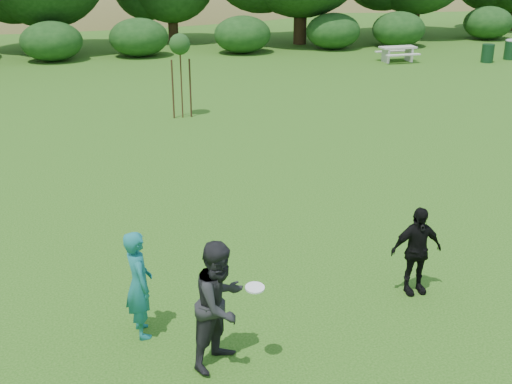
{
  "coord_description": "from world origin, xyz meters",
  "views": [
    {
      "loc": [
        -3.28,
        -8.23,
        5.69
      ],
      "look_at": [
        0.0,
        3.0,
        1.1
      ],
      "focal_mm": 45.0,
      "sensor_mm": 36.0,
      "label": 1
    }
  ],
  "objects_px": {
    "player_grey": "(220,304)",
    "sapling": "(180,47)",
    "trash_can_lidded": "(510,49)",
    "picnic_table": "(398,51)",
    "player_black": "(416,251)",
    "trash_can_near": "(488,53)",
    "player_teal": "(139,284)"
  },
  "relations": [
    {
      "from": "player_black",
      "to": "sapling",
      "type": "relative_size",
      "value": 0.55
    },
    {
      "from": "trash_can_lidded",
      "to": "picnic_table",
      "type": "bearing_deg",
      "value": 170.41
    },
    {
      "from": "player_teal",
      "to": "trash_can_near",
      "type": "relative_size",
      "value": 1.92
    },
    {
      "from": "sapling",
      "to": "player_black",
      "type": "bearing_deg",
      "value": -82.28
    },
    {
      "from": "player_teal",
      "to": "player_grey",
      "type": "height_order",
      "value": "player_grey"
    },
    {
      "from": "player_grey",
      "to": "sapling",
      "type": "height_order",
      "value": "sapling"
    },
    {
      "from": "trash_can_near",
      "to": "sapling",
      "type": "relative_size",
      "value": 0.32
    },
    {
      "from": "trash_can_near",
      "to": "trash_can_lidded",
      "type": "distance_m",
      "value": 1.69
    },
    {
      "from": "player_grey",
      "to": "picnic_table",
      "type": "relative_size",
      "value": 1.06
    },
    {
      "from": "player_black",
      "to": "picnic_table",
      "type": "xyz_separation_m",
      "value": [
        10.59,
        20.58,
        -0.27
      ]
    },
    {
      "from": "player_black",
      "to": "sapling",
      "type": "bearing_deg",
      "value": 99.18
    },
    {
      "from": "player_grey",
      "to": "trash_can_lidded",
      "type": "xyz_separation_m",
      "value": [
        20.12,
        20.6,
        -0.41
      ]
    },
    {
      "from": "player_black",
      "to": "trash_can_lidded",
      "type": "xyz_separation_m",
      "value": [
        16.47,
        19.59,
        -0.25
      ]
    },
    {
      "from": "trash_can_lidded",
      "to": "player_grey",
      "type": "bearing_deg",
      "value": -134.33
    },
    {
      "from": "player_teal",
      "to": "player_black",
      "type": "height_order",
      "value": "player_teal"
    },
    {
      "from": "player_teal",
      "to": "picnic_table",
      "type": "relative_size",
      "value": 0.96
    },
    {
      "from": "player_teal",
      "to": "trash_can_near",
      "type": "height_order",
      "value": "player_teal"
    },
    {
      "from": "player_teal",
      "to": "trash_can_lidded",
      "type": "distance_m",
      "value": 28.79
    },
    {
      "from": "player_teal",
      "to": "trash_can_lidded",
      "type": "height_order",
      "value": "player_teal"
    },
    {
      "from": "player_black",
      "to": "trash_can_near",
      "type": "xyz_separation_m",
      "value": [
        14.83,
        19.17,
        -0.34
      ]
    },
    {
      "from": "player_teal",
      "to": "sapling",
      "type": "bearing_deg",
      "value": -20.18
    },
    {
      "from": "player_grey",
      "to": "trash_can_lidded",
      "type": "relative_size",
      "value": 1.82
    },
    {
      "from": "trash_can_near",
      "to": "picnic_table",
      "type": "xyz_separation_m",
      "value": [
        -4.24,
        1.42,
        0.07
      ]
    },
    {
      "from": "player_grey",
      "to": "sapling",
      "type": "distance_m",
      "value": 14.01
    },
    {
      "from": "trash_can_lidded",
      "to": "sapling",
      "type": "bearing_deg",
      "value": -159.53
    },
    {
      "from": "player_teal",
      "to": "player_grey",
      "type": "xyz_separation_m",
      "value": [
        1.02,
        -1.05,
        0.09
      ]
    },
    {
      "from": "player_grey",
      "to": "trash_can_near",
      "type": "height_order",
      "value": "player_grey"
    },
    {
      "from": "trash_can_near",
      "to": "trash_can_lidded",
      "type": "bearing_deg",
      "value": 14.56
    },
    {
      "from": "player_grey",
      "to": "sapling",
      "type": "bearing_deg",
      "value": 42.72
    },
    {
      "from": "player_teal",
      "to": "trash_can_lidded",
      "type": "relative_size",
      "value": 1.65
    },
    {
      "from": "player_black",
      "to": "picnic_table",
      "type": "relative_size",
      "value": 0.88
    },
    {
      "from": "player_grey",
      "to": "player_black",
      "type": "bearing_deg",
      "value": -23.96
    }
  ]
}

